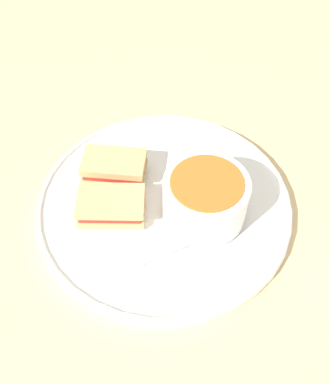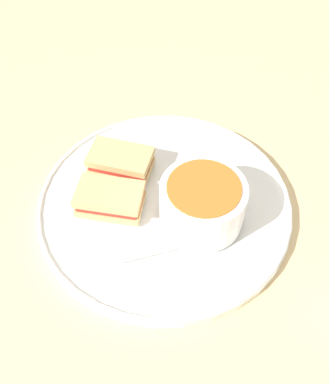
# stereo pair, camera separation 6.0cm
# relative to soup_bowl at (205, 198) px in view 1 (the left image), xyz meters

# --- Properties ---
(ground_plane) EXTENTS (2.40, 2.40, 0.00)m
(ground_plane) POSITION_rel_soup_bowl_xyz_m (-0.05, -0.02, -0.05)
(ground_plane) COLOR #D1B27F
(plate) EXTENTS (0.35, 0.35, 0.02)m
(plate) POSITION_rel_soup_bowl_xyz_m (-0.05, -0.02, -0.04)
(plate) COLOR white
(plate) RESTS_ON ground_plane
(soup_bowl) EXTENTS (0.11, 0.11, 0.07)m
(soup_bowl) POSITION_rel_soup_bowl_xyz_m (0.00, 0.00, 0.00)
(soup_bowl) COLOR white
(soup_bowl) RESTS_ON plate
(spoon) EXTENTS (0.07, 0.12, 0.01)m
(spoon) POSITION_rel_soup_bowl_xyz_m (0.02, -0.03, -0.03)
(spoon) COLOR silver
(spoon) RESTS_ON plate
(sandwich_half_near) EXTENTS (0.10, 0.09, 0.03)m
(sandwich_half_near) POSITION_rel_soup_bowl_xyz_m (-0.14, -0.03, -0.02)
(sandwich_half_near) COLOR tan
(sandwich_half_near) RESTS_ON plate
(sandwich_half_far) EXTENTS (0.10, 0.10, 0.03)m
(sandwich_half_far) POSITION_rel_soup_bowl_xyz_m (-0.09, -0.08, -0.02)
(sandwich_half_far) COLOR tan
(sandwich_half_far) RESTS_ON plate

